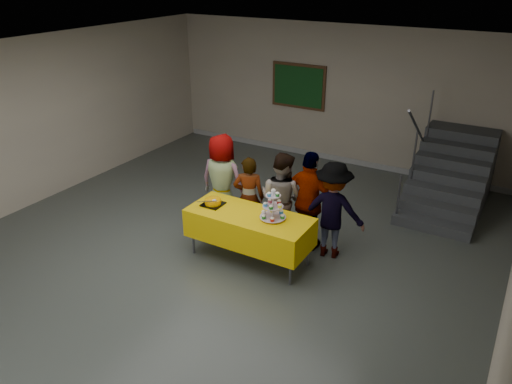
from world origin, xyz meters
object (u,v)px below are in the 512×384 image
Objects in this scene: bear_cake at (213,201)px; schoolchild_c at (281,199)px; bake_table at (249,227)px; schoolchild_b at (249,198)px; schoolchild_e at (332,210)px; staircase at (451,176)px; schoolchild_d at (310,202)px; schoolchild_a at (222,181)px; cupcake_stand at (273,208)px; noticeboard at (298,86)px.

bear_cake is 0.23× the size of schoolchild_c.
bake_table is 5.25× the size of bear_cake.
schoolchild_e is (1.38, 0.13, 0.07)m from schoolchild_b.
schoolchild_d is at bearing -118.19° from staircase.
schoolchild_d is at bearing -167.43° from schoolchild_c.
staircase reaches higher than schoolchild_a.
bear_cake is 1.48m from schoolchild_d.
schoolchild_d reaches higher than schoolchild_e.
staircase reaches higher than schoolchild_d.
cupcake_stand is at bearing 112.70° from schoolchild_c.
schoolchild_e is at bearing -57.29° from noticeboard.
schoolchild_c is at bearing 107.22° from cupcake_stand.
bear_cake is at bearing -80.13° from noticeboard.
schoolchild_c is at bearing -67.41° from noticeboard.
bake_table is 0.78× the size of staircase.
schoolchild_d is (1.00, 0.14, 0.11)m from schoolchild_b.
noticeboard is (-2.43, 3.79, 0.84)m from schoolchild_e.
noticeboard is at bearing 107.48° from bake_table.
schoolchild_b is at bearing -75.00° from noticeboard.
schoolchild_b is 1.07× the size of noticeboard.
bake_table is at bearing -171.87° from cupcake_stand.
bake_table is at bearing 138.27° from schoolchild_a.
schoolchild_a is at bearing 3.32° from schoolchild_c.
bake_table is at bearing 82.48° from schoolchild_c.
schoolchild_e is at bearing 24.90° from bear_cake.
schoolchild_d is at bearing 176.32° from schoolchild_a.
schoolchild_c is 4.24m from noticeboard.
noticeboard is (-3.63, 0.84, 1.11)m from staircase.
noticeboard is (-1.43, 4.54, 1.04)m from bake_table.
schoolchild_b is 0.91× the size of schoolchild_e.
schoolchild_d reaches higher than bake_table.
cupcake_stand reaches higher than bear_cake.
bake_table is 1.17× the size of schoolchild_a.
bear_cake is at bearing 109.90° from schoolchild_a.
schoolchild_a reaches higher than schoolchild_d.
schoolchild_e is 0.64× the size of staircase.
schoolchild_d is at bearing -61.48° from noticeboard.
schoolchild_e is at bearing -112.03° from staircase.
schoolchild_a is 1.14m from schoolchild_c.
schoolchild_c is 3.63m from staircase.
schoolchild_a reaches higher than schoolchild_e.
staircase is 3.89m from noticeboard.
staircase reaches higher than schoolchild_c.
schoolchild_a is 1.05× the size of schoolchild_c.
noticeboard is at bearing 99.87° from bear_cake.
schoolchild_b is (0.60, -0.13, -0.11)m from schoolchild_a.
schoolchild_a is 3.90m from noticeboard.
noticeboard is (-2.05, 3.78, 0.80)m from schoolchild_d.
bear_cake is at bearing -127.36° from staircase.
schoolchild_a is 1.06× the size of schoolchild_e.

